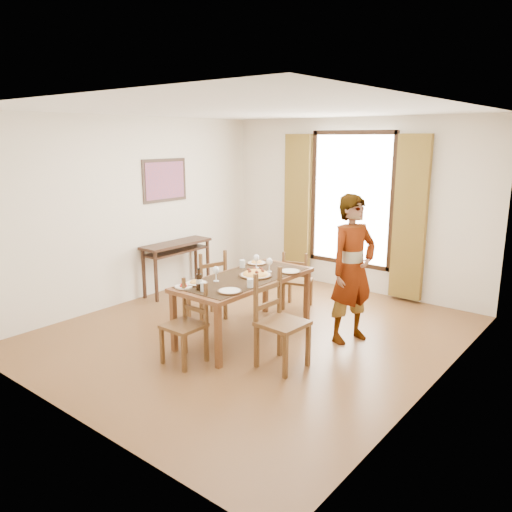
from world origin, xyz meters
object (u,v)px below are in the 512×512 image
Objects in this scene: console_table at (176,250)px; dining_table at (245,282)px; pasta_platter at (256,272)px; man at (352,269)px.

console_table is 0.65× the size of dining_table.
console_table is at bearing 163.28° from pasta_platter.
man is (1.06, 0.70, 0.20)m from dining_table.
pasta_platter is at bearing 140.75° from man.
pasta_platter reaches higher than dining_table.
man reaches higher than pasta_platter.
man is 4.42× the size of pasta_platter.
dining_table is at bearing -19.96° from console_table.
man is at bearing 31.50° from pasta_platter.
pasta_platter is at bearing 50.55° from dining_table.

